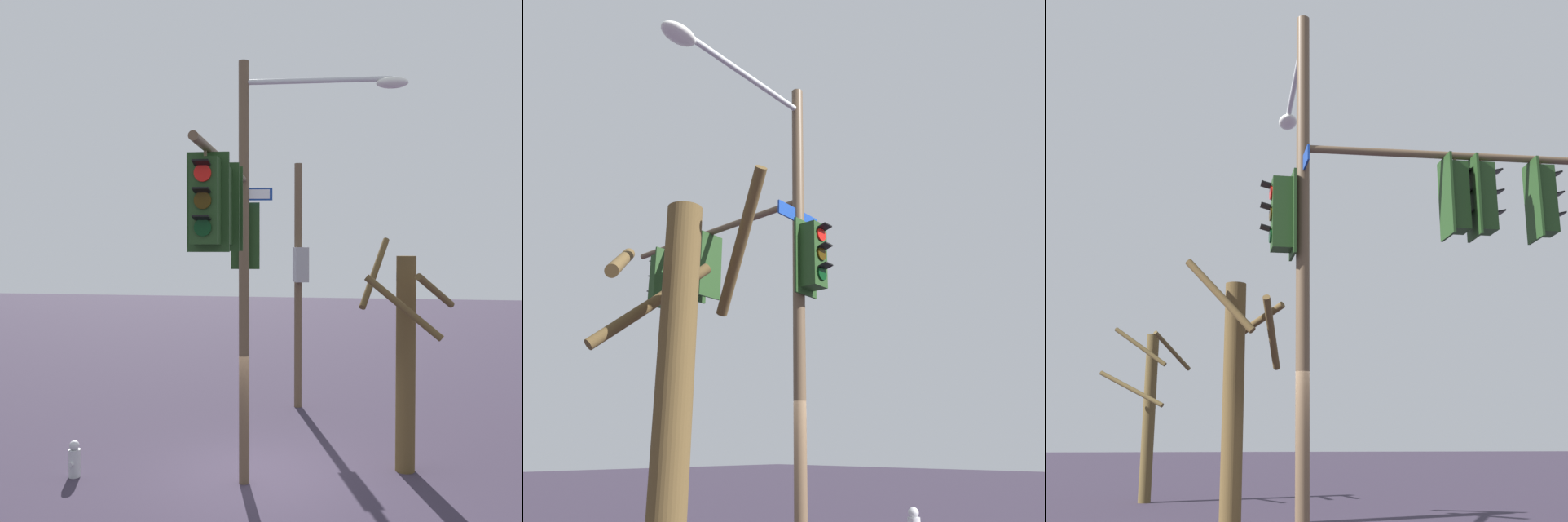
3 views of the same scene
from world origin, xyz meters
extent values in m
plane|color=#312939|center=(0.00, 0.00, 0.00)|extent=(80.00, 80.00, 0.00)
cylinder|color=brown|center=(-0.39, 0.18, 4.09)|extent=(0.20, 0.20, 8.17)
cylinder|color=silver|center=(-0.32, -1.22, 7.77)|extent=(0.25, 2.80, 0.10)
ellipsoid|color=silver|center=(-0.24, -2.62, 7.69)|extent=(0.39, 0.62, 0.20)
cylinder|color=brown|center=(-2.67, 0.06, 5.91)|extent=(4.57, 0.37, 0.12)
cube|color=#1E3D19|center=(-2.81, 0.05, 5.21)|extent=(0.33, 0.39, 1.10)
cube|color=#1E3D19|center=(-2.64, 0.07, 5.21)|extent=(0.09, 0.56, 1.30)
cylinder|color=red|center=(-2.97, 0.03, 5.55)|extent=(0.05, 0.22, 0.22)
cube|color=black|center=(-3.05, 0.03, 5.67)|extent=(0.18, 0.22, 0.06)
cylinder|color=#352504|center=(-2.97, 0.03, 5.21)|extent=(0.05, 0.22, 0.22)
cube|color=black|center=(-3.05, 0.03, 5.33)|extent=(0.18, 0.22, 0.06)
cylinder|color=black|center=(-2.97, 0.03, 4.87)|extent=(0.05, 0.22, 0.22)
cube|color=black|center=(-3.05, 0.03, 4.99)|extent=(0.18, 0.22, 0.06)
cylinder|color=brown|center=(-2.81, 0.05, 5.83)|extent=(0.04, 0.04, 0.15)
cube|color=#1E3D19|center=(-3.24, 0.03, 5.21)|extent=(0.33, 0.38, 1.10)
cube|color=#1E3D19|center=(-3.07, 0.04, 5.21)|extent=(0.08, 0.56, 1.30)
cylinder|color=red|center=(-3.40, 0.01, 5.55)|extent=(0.05, 0.22, 0.22)
cube|color=black|center=(-3.48, 0.01, 5.67)|extent=(0.18, 0.22, 0.06)
cylinder|color=#352504|center=(-3.40, 0.01, 5.21)|extent=(0.05, 0.22, 0.22)
cube|color=black|center=(-3.48, 0.01, 5.33)|extent=(0.18, 0.22, 0.06)
cylinder|color=black|center=(-3.40, 0.01, 4.87)|extent=(0.05, 0.22, 0.22)
cube|color=black|center=(-3.48, 0.01, 4.99)|extent=(0.18, 0.22, 0.06)
cylinder|color=brown|center=(-3.24, 0.03, 5.83)|extent=(0.04, 0.04, 0.15)
cube|color=#1E3D19|center=(-4.23, -0.03, 5.21)|extent=(0.31, 0.37, 1.10)
cube|color=#1E3D19|center=(-4.06, -0.02, 5.21)|extent=(0.06, 0.56, 1.30)
cylinder|color=red|center=(-4.39, -0.03, 5.55)|extent=(0.04, 0.22, 0.22)
cube|color=black|center=(-4.47, -0.04, 5.67)|extent=(0.17, 0.21, 0.06)
cylinder|color=#352504|center=(-4.39, -0.03, 5.21)|extent=(0.04, 0.22, 0.22)
cube|color=black|center=(-4.47, -0.04, 5.33)|extent=(0.17, 0.21, 0.06)
cylinder|color=black|center=(-4.39, -0.03, 4.87)|extent=(0.04, 0.22, 0.22)
cube|color=black|center=(-4.47, -0.04, 4.99)|extent=(0.17, 0.21, 0.06)
cylinder|color=brown|center=(-4.23, -0.03, 5.83)|extent=(0.04, 0.04, 0.15)
cube|color=#1E3D19|center=(-0.07, 0.20, 4.83)|extent=(0.33, 0.39, 1.10)
cube|color=#1E3D19|center=(-0.24, 0.18, 4.83)|extent=(0.09, 0.56, 1.30)
cylinder|color=red|center=(0.09, 0.21, 5.17)|extent=(0.05, 0.22, 0.22)
cube|color=black|center=(0.17, 0.22, 5.29)|extent=(0.18, 0.22, 0.06)
cylinder|color=#352504|center=(0.09, 0.21, 4.83)|extent=(0.05, 0.22, 0.22)
cube|color=black|center=(0.17, 0.22, 4.95)|extent=(0.18, 0.22, 0.06)
cylinder|color=black|center=(0.09, 0.21, 4.49)|extent=(0.05, 0.22, 0.22)
cube|color=black|center=(0.17, 0.22, 4.61)|extent=(0.18, 0.22, 0.06)
cube|color=navy|center=(-0.39, 0.18, 5.63)|extent=(0.14, 1.10, 0.24)
cube|color=white|center=(-0.41, 0.18, 5.63)|extent=(0.11, 1.00, 0.18)
cylinder|color=brown|center=(5.13, -0.37, 3.48)|extent=(0.22, 0.22, 6.96)
cube|color=#99999E|center=(4.81, -0.47, 4.10)|extent=(0.55, 0.49, 0.97)
cylinder|color=#B2B2B7|center=(-0.61, 3.61, 0.28)|extent=(0.24, 0.24, 0.55)
sphere|color=#B2B2B7|center=(-0.61, 3.61, 0.63)|extent=(0.20, 0.20, 0.20)
cylinder|color=#B2B2B7|center=(-0.75, 3.61, 0.30)|extent=(0.10, 0.09, 0.09)
cylinder|color=#B2B2B7|center=(-0.47, 3.61, 0.30)|extent=(0.10, 0.09, 0.09)
cylinder|color=brown|center=(0.73, -2.98, 2.21)|extent=(0.40, 0.40, 4.43)
cylinder|color=brown|center=(0.03, -2.87, 3.45)|extent=(0.38, 1.51, 1.26)
cylinder|color=brown|center=(0.34, -3.51, 3.74)|extent=(1.19, 0.92, 0.75)
cylinder|color=brown|center=(1.00, -2.36, 4.08)|extent=(1.39, 0.70, 1.47)
camera|label=1|loc=(-11.48, -1.87, 4.65)|focal=40.22mm
camera|label=2|loc=(5.62, -6.43, 1.82)|focal=38.30mm
camera|label=3|loc=(0.14, 9.81, 1.73)|focal=46.26mm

